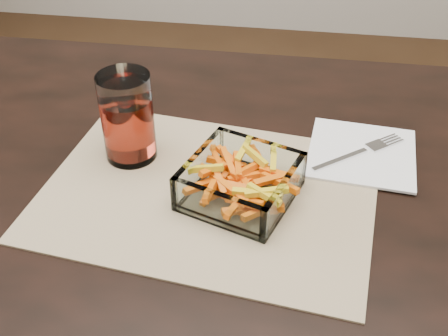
{
  "coord_description": "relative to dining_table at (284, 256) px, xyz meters",
  "views": [
    {
      "loc": [
        -0.0,
        -0.56,
        1.26
      ],
      "look_at": [
        -0.09,
        0.04,
        0.78
      ],
      "focal_mm": 45.0,
      "sensor_mm": 36.0,
      "label": 1
    }
  ],
  "objects": [
    {
      "name": "tumbler",
      "position": [
        -0.24,
        0.09,
        0.15
      ],
      "size": [
        0.08,
        0.08,
        0.13
      ],
      "color": "white",
      "rests_on": "placemat"
    },
    {
      "name": "napkin",
      "position": [
        0.1,
        0.14,
        0.09
      ],
      "size": [
        0.17,
        0.17,
        0.0
      ],
      "primitive_type": "cube",
      "rotation": [
        0.0,
        0.0,
        -0.1
      ],
      "color": "white",
      "rests_on": "placemat"
    },
    {
      "name": "fork",
      "position": [
        0.1,
        0.14,
        0.1
      ],
      "size": [
        0.14,
        0.11,
        0.0
      ],
      "rotation": [
        0.0,
        0.0,
        -0.9
      ],
      "color": "silver",
      "rests_on": "napkin"
    },
    {
      "name": "dining_table",
      "position": [
        0.0,
        0.0,
        0.0
      ],
      "size": [
        1.6,
        0.9,
        0.75
      ],
      "color": "black",
      "rests_on": "ground"
    },
    {
      "name": "placemat",
      "position": [
        -0.11,
        0.02,
        0.09
      ],
      "size": [
        0.49,
        0.38,
        0.0
      ],
      "primitive_type": "cube",
      "rotation": [
        0.0,
        0.0,
        -0.12
      ],
      "color": "tan",
      "rests_on": "dining_table"
    },
    {
      "name": "glass_bowl",
      "position": [
        -0.07,
        0.02,
        0.11
      ],
      "size": [
        0.17,
        0.17,
        0.05
      ],
      "rotation": [
        0.0,
        0.0,
        -0.33
      ],
      "color": "white",
      "rests_on": "placemat"
    }
  ]
}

